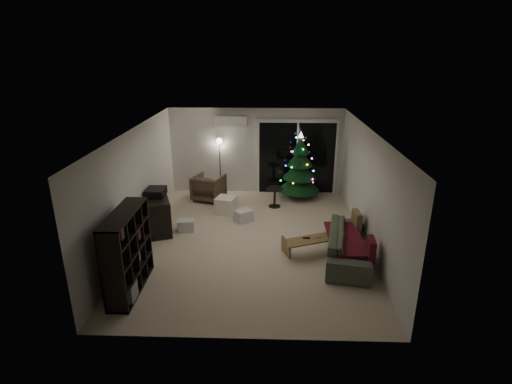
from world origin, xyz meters
TOP-DOWN VIEW (x-y plane):
  - room at (0.46, 1.49)m, footprint 6.50×7.51m
  - bookshelf at (-2.25, -2.00)m, footprint 0.55×1.52m
  - media_cabinet at (-2.25, 0.54)m, footprint 0.93×1.43m
  - stereo at (-2.25, 0.54)m, footprint 0.43×0.50m
  - armchair at (-1.32, 2.51)m, footprint 0.99×1.01m
  - ottoman at (-0.73, 1.57)m, footprint 0.59×0.59m
  - cardboard_box_a at (-1.57, 0.45)m, footprint 0.41×0.34m
  - cardboard_box_b at (-0.23, 1.05)m, footprint 0.52×0.50m
  - side_table at (0.55, 2.04)m, footprint 0.53×0.53m
  - floor_lamp at (-1.07, 3.26)m, footprint 0.25×0.25m
  - sofa at (2.05, -0.76)m, footprint 1.23×2.26m
  - sofa_throw at (1.95, -0.76)m, footprint 0.67×1.54m
  - cushion_a at (2.30, -0.11)m, footprint 0.16×0.42m
  - cushion_b at (2.30, -1.41)m, footprint 0.15×0.42m
  - coffee_table at (1.32, -0.63)m, footprint 1.26×0.83m
  - remote_a at (1.17, -0.63)m, footprint 0.15×0.04m
  - remote_b at (1.42, -0.58)m, footprint 0.14×0.08m
  - christmas_tree at (1.26, 2.80)m, footprint 1.50×1.50m

SIDE VIEW (x-z plane):
  - cardboard_box_a at x=-1.57m, z-range 0.00..0.27m
  - cardboard_box_b at x=-0.23m, z-range 0.00..0.29m
  - coffee_table at x=1.32m, z-range 0.00..0.38m
  - ottoman at x=-0.73m, z-range 0.00..0.43m
  - side_table at x=0.55m, z-range 0.00..0.54m
  - sofa at x=2.05m, z-range 0.00..0.62m
  - armchair at x=-1.32m, z-range 0.00..0.74m
  - remote_a at x=1.17m, z-range 0.38..0.40m
  - remote_b at x=1.42m, z-range 0.38..0.40m
  - media_cabinet at x=-2.25m, z-range 0.00..0.84m
  - sofa_throw at x=1.95m, z-range 0.43..0.48m
  - cushion_a at x=2.30m, z-range 0.36..0.77m
  - cushion_b at x=2.30m, z-range 0.36..0.77m
  - bookshelf at x=-2.25m, z-range 0.00..1.49m
  - floor_lamp at x=-1.07m, z-range 0.00..1.56m
  - stereo at x=-2.25m, z-range 0.84..1.02m
  - christmas_tree at x=1.26m, z-range 0.00..1.92m
  - room at x=0.46m, z-range -0.28..2.32m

